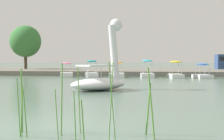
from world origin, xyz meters
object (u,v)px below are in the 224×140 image
Objects in this scene: pedal_boat_cyan at (147,72)px; pedal_boat_pink at (67,73)px; pedal_boat_teal at (92,72)px; tree_broadleaf_left at (25,41)px; pedal_boat_orange at (117,73)px; pedal_boat_yellow at (175,73)px; pedal_boat_blue at (202,74)px; swan_boat at (101,75)px.

pedal_boat_pink is (-7.56, -0.12, -0.05)m from pedal_boat_cyan.
pedal_boat_teal is 0.39× the size of tree_broadleaf_left.
pedal_boat_yellow is at bearing -3.12° from pedal_boat_orange.
pedal_boat_cyan reaches higher than pedal_boat_blue.
tree_broadleaf_left is at bearing 135.50° from pedal_boat_teal.
swan_boat is 1.59× the size of pedal_boat_pink.
pedal_boat_blue is at bearing -27.71° from tree_broadleaf_left.
tree_broadleaf_left is at bearing 140.60° from pedal_boat_orange.
pedal_boat_cyan is at bearing -33.64° from tree_broadleaf_left.
pedal_boat_teal reaches higher than pedal_boat_yellow.
pedal_boat_cyan is 19.84m from tree_broadleaf_left.
tree_broadleaf_left is at bearing 128.48° from pedal_boat_pink.
pedal_boat_pink is at bearing -179.55° from pedal_boat_teal.
pedal_boat_blue is at bearing 6.13° from pedal_boat_yellow.
pedal_boat_teal is at bearing 176.76° from pedal_boat_yellow.
tree_broadleaf_left is at bearing 148.85° from pedal_boat_yellow.
pedal_boat_orange is (-1.00, 13.27, -0.36)m from swan_boat.
pedal_boat_orange is at bearing 94.32° from swan_boat.
pedal_boat_pink is (-2.41, -0.02, -0.02)m from pedal_boat_teal.
pedal_boat_pink is (-10.08, 0.41, -0.07)m from pedal_boat_yellow.
swan_boat is at bearing -66.68° from pedal_boat_pink.
tree_broadleaf_left reaches higher than pedal_boat_cyan.
tree_broadleaf_left is (-18.76, 11.34, 3.57)m from pedal_boat_yellow.
pedal_boat_yellow is (-2.35, -0.25, 0.09)m from pedal_boat_blue.
tree_broadleaf_left reaches higher than pedal_boat_teal.
pedal_boat_cyan is at bearing 168.09° from pedal_boat_yellow.
pedal_boat_yellow is 0.89× the size of pedal_boat_pink.
swan_boat reaches higher than pedal_boat_blue.
pedal_boat_blue is at bearing -1.03° from pedal_boat_teal.
swan_boat is at bearing -97.52° from pedal_boat_cyan.
swan_boat is 13.32m from pedal_boat_orange.
pedal_boat_cyan is 0.41× the size of tree_broadleaf_left.
pedal_boat_blue is at bearing -0.75° from pedal_boat_pink.
pedal_boat_teal is (-10.02, 0.18, 0.04)m from pedal_boat_blue.
pedal_boat_cyan is 7.56m from pedal_boat_pink.
pedal_boat_cyan is (1.78, 13.51, -0.28)m from swan_boat.
pedal_boat_cyan is at bearing 0.89° from pedal_boat_pink.
pedal_boat_pink is at bearing 179.25° from pedal_boat_blue.
pedal_boat_yellow reaches higher than pedal_boat_orange.
pedal_boat_teal is at bearing 176.51° from pedal_boat_orange.
tree_broadleaf_left reaches higher than pedal_boat_pink.
pedal_boat_yellow is 0.37× the size of tree_broadleaf_left.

